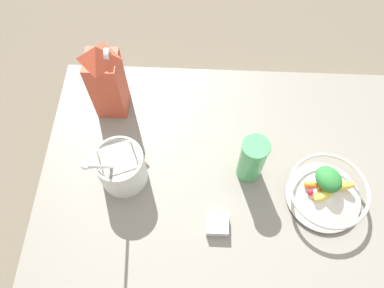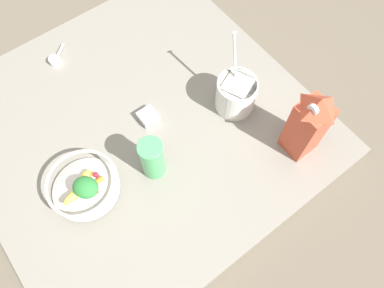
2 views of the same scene
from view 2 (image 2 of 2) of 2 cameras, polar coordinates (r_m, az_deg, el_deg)
The scene contains 8 objects.
ground_plane at distance 1.27m, azimuth -7.86°, elevation 2.49°, with size 6.00×6.00×0.00m, color #665B4C.
countertop at distance 1.26m, azimuth -7.97°, elevation 2.92°, with size 1.06×1.06×0.04m.
fruit_bowl at distance 1.13m, azimuth -16.16°, elevation -6.11°, with size 0.21×0.21×0.09m.
milk_carton at distance 1.12m, azimuth 17.29°, elevation 2.89°, with size 0.09×0.09×0.26m.
yogurt_tub at distance 1.21m, azimuth 6.74°, elevation 7.68°, with size 0.16×0.13×0.25m.
drinking_cup at distance 1.08m, azimuth -6.08°, elevation -2.17°, with size 0.07×0.07×0.16m.
spice_jar at distance 1.23m, azimuth -6.70°, elevation 4.13°, with size 0.06×0.06×0.03m.
measuring_scoop at distance 1.44m, azimuth -20.12°, elevation 11.99°, with size 0.07×0.08×0.02m.
Camera 2 is at (0.59, -0.23, 1.11)m, focal length 35.00 mm.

